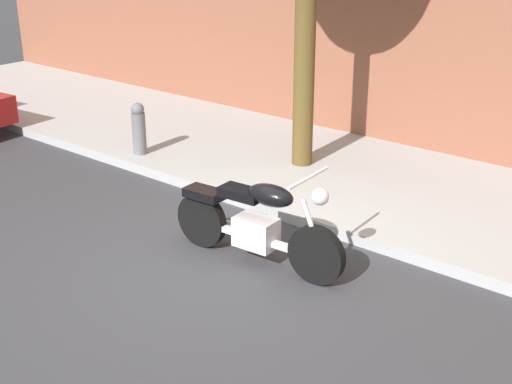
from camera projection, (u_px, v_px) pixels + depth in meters
The scene contains 4 objects.
ground_plane at pixel (223, 268), 7.28m from camera, with size 60.00×60.00×0.00m, color #38383D.
sidewalk at pixel (370, 183), 9.36m from camera, with size 21.00×3.21×0.14m, color #A9A9A9.
motorcycle at pixel (256, 223), 7.23m from camera, with size 2.08×0.70×1.11m.
fire_hydrant at pixel (139, 133), 10.19m from camera, with size 0.20×0.20×0.91m.
Camera 1 is at (4.38, -4.76, 3.45)m, focal length 49.10 mm.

